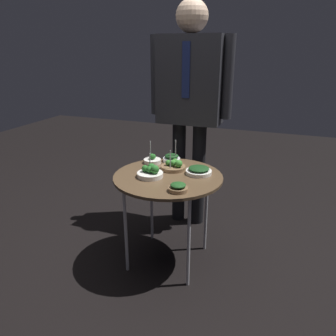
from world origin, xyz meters
TOP-DOWN VIEW (x-y plane):
  - ground_plane at (0.00, 0.00)m, footprint 8.00×8.00m
  - serving_cart at (0.00, 0.00)m, footprint 0.69×0.69m
  - bowl_broccoli_front_left at (-0.09, -0.06)m, footprint 0.16×0.16m
  - bowl_spinach_back_left at (0.17, 0.10)m, footprint 0.17×0.17m
  - bowl_spinach_front_center at (-0.07, 0.26)m, footprint 0.12×0.12m
  - bowl_broccoli_center at (-0.19, 0.19)m, footprint 0.12×0.12m
  - bowl_spinach_mid_right at (0.14, -0.20)m, footprint 0.11×0.11m
  - bowl_broccoli_back_right at (-0.00, 0.12)m, footprint 0.16×0.16m
  - waiter_figure at (-0.04, 0.58)m, footprint 0.63×0.24m

SIDE VIEW (x-z plane):
  - ground_plane at x=0.00m, z-range 0.00..0.00m
  - serving_cart at x=0.00m, z-range 0.27..0.89m
  - bowl_spinach_back_left at x=0.17m, z-range 0.62..0.67m
  - bowl_spinach_mid_right at x=0.14m, z-range 0.62..0.67m
  - bowl_broccoli_back_right at x=0.00m, z-range 0.57..0.72m
  - bowl_spinach_front_center at x=-0.07m, z-range 0.57..0.73m
  - bowl_broccoli_center at x=-0.19m, z-range 0.57..0.73m
  - bowl_broccoli_front_left at x=-0.09m, z-range 0.58..0.72m
  - waiter_figure at x=-0.04m, z-range 0.23..1.93m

